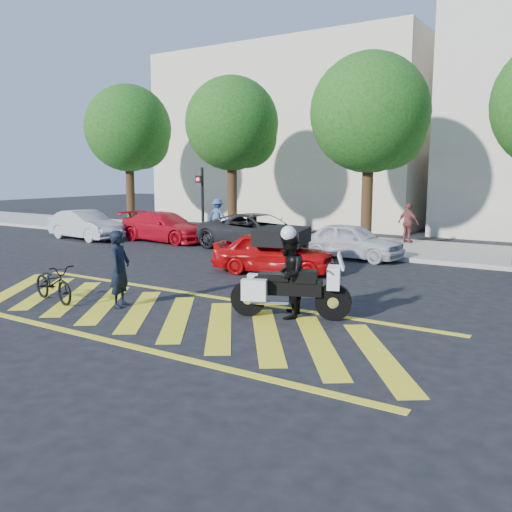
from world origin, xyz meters
The scene contains 19 objects.
ground centered at (0.00, 0.00, 0.00)m, with size 90.00×90.00×0.00m, color black.
sidewalk centered at (0.00, 12.00, 0.07)m, with size 60.00×5.00×0.15m, color #9E998E.
crosswalk centered at (-0.04, 0.00, 0.00)m, with size 12.33×4.00×0.01m.
building_left centered at (-8.00, 21.00, 5.00)m, with size 16.00×8.00×10.00m, color beige.
tree_far_left centered at (-12.87, 12.06, 5.05)m, with size 4.40×4.40×7.41m.
tree_left centered at (-6.37, 12.06, 4.99)m, with size 4.20×4.20×7.26m.
tree_center centered at (0.13, 12.06, 5.10)m, with size 4.60×4.60×7.56m.
signal_pole centered at (-6.50, 9.74, 1.92)m, with size 0.28×0.43×3.20m.
officer_bike centered at (-1.20, 0.02, 0.87)m, with size 0.64×0.42×1.74m, color black.
bicycle centered at (-2.89, -0.50, 0.45)m, with size 0.59×1.71×0.90m, color black.
police_motorcycle centered at (2.47, 1.25, 0.61)m, with size 2.44×1.32×1.13m.
officer_moto centered at (2.45, 1.27, 0.90)m, with size 0.87×0.68×1.79m, color black.
red_convertible centered at (-0.37, 5.43, 0.62)m, with size 1.47×3.67×1.25m, color #BC080A.
parked_far_left centered at (-11.61, 7.81, 0.65)m, with size 1.38×3.95×1.30m, color #9B9CA2.
parked_left centered at (-8.13, 9.20, 0.64)m, with size 1.79×4.41×1.28m, color #B80B19.
parked_mid_left centered at (-3.27, 9.20, 0.71)m, with size 2.34×5.08×1.41m, color black.
parked_mid_right centered at (0.56, 9.20, 0.63)m, with size 1.48×3.67×1.25m, color silver.
pedestrian_left centered at (-7.36, 12.03, 0.95)m, with size 1.04×0.60×1.61m, color #365696.
pedestrian_right centered at (1.28, 13.35, 0.96)m, with size 0.95×0.39×1.62m, color brown.
Camera 1 is at (7.86, -8.45, 3.07)m, focal length 38.00 mm.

